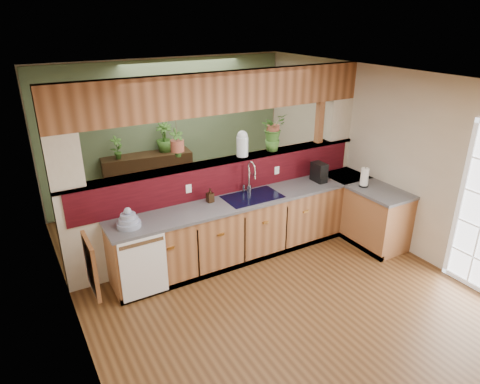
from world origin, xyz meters
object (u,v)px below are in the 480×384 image
dish_stack (129,221)px  paper_towel (364,178)px  glass_jar (242,143)px  shelving_console (149,182)px  faucet (250,176)px  coffee_maker (319,173)px  soap_dispenser (210,195)px

dish_stack → paper_towel: size_ratio=0.97×
glass_jar → shelving_console: size_ratio=0.24×
faucet → paper_towel: faucet is taller
dish_stack → coffee_maker: bearing=0.6°
soap_dispenser → glass_jar: 0.90m
faucet → dish_stack: faucet is taller
paper_towel → glass_jar: bearing=151.4°
soap_dispenser → paper_towel: paper_towel is taller
glass_jar → paper_towel: bearing=-28.6°
dish_stack → paper_towel: paper_towel is taller
paper_towel → glass_jar: glass_jar is taller
faucet → shelving_console: faucet is taller
dish_stack → glass_jar: (1.83, 0.40, 0.60)m
dish_stack → shelving_console: dish_stack is taller
faucet → paper_towel: (1.60, -0.65, -0.12)m
soap_dispenser → glass_jar: (0.65, 0.24, 0.58)m
coffee_maker → shelving_console: coffee_maker is taller
glass_jar → shelving_console: 2.34m
soap_dispenser → paper_towel: size_ratio=0.65×
faucet → dish_stack: (-1.83, -0.18, -0.18)m
dish_stack → paper_towel: 3.46m
coffee_maker → glass_jar: (-1.15, 0.37, 0.54)m
coffee_maker → soap_dispenser: bearing=176.7°
faucet → coffee_maker: 1.17m
soap_dispenser → glass_jar: size_ratio=0.52×
paper_towel → shelving_console: paper_towel is taller
faucet → paper_towel: bearing=-22.2°
dish_stack → shelving_console: (1.00, 2.30, -0.48)m
soap_dispenser → dish_stack: bearing=-171.9°
paper_towel → shelving_console: bearing=131.3°
soap_dispenser → shelving_console: bearing=94.9°
faucet → paper_towel: 1.73m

